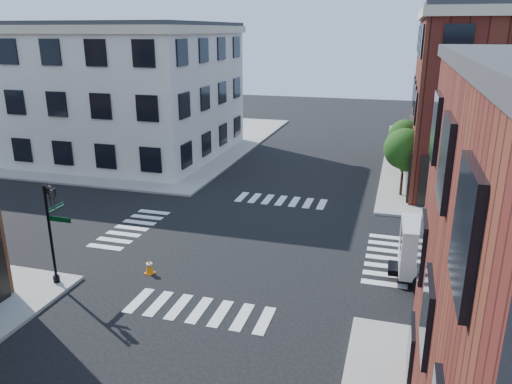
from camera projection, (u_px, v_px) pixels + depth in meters
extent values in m
plane|color=black|center=(250.00, 242.00, 26.31)|extent=(120.00, 120.00, 0.00)
cube|color=gray|center=(113.00, 139.00, 51.03)|extent=(30.00, 30.00, 0.15)
cube|color=silver|center=(97.00, 91.00, 44.25)|extent=(22.00, 16.00, 11.00)
cylinder|color=black|center=(401.00, 184.00, 33.17)|extent=(0.18, 0.18, 1.47)
cylinder|color=black|center=(402.00, 174.00, 32.95)|extent=(0.12, 0.12, 1.47)
sphere|color=#13350E|center=(405.00, 149.00, 32.43)|extent=(2.69, 2.69, 2.69)
sphere|color=#13350E|center=(408.00, 158.00, 32.44)|extent=(1.85, 1.85, 1.85)
cylinder|color=black|center=(402.00, 163.00, 38.67)|extent=(0.18, 0.18, 1.33)
cylinder|color=black|center=(403.00, 155.00, 38.47)|extent=(0.12, 0.12, 1.33)
sphere|color=#13350E|center=(405.00, 136.00, 38.00)|extent=(2.43, 2.43, 2.43)
sphere|color=#13350E|center=(408.00, 142.00, 37.99)|extent=(1.67, 1.67, 1.67)
cylinder|color=black|center=(51.00, 237.00, 21.19)|extent=(0.12, 0.12, 4.60)
cylinder|color=black|center=(57.00, 279.00, 21.81)|extent=(0.28, 0.28, 0.30)
cube|color=#053819|center=(59.00, 219.00, 20.78)|extent=(1.10, 0.03, 0.22)
cube|color=#053819|center=(56.00, 208.00, 21.35)|extent=(0.03, 1.10, 0.22)
imported|color=black|center=(55.00, 201.00, 20.69)|extent=(0.22, 0.18, 1.10)
imported|color=black|center=(49.00, 198.00, 21.04)|extent=(0.18, 0.22, 1.10)
cube|color=silver|center=(426.00, 248.00, 21.60)|extent=(2.26, 2.68, 2.17)
cube|color=black|center=(402.00, 237.00, 21.72)|extent=(0.18, 2.07, 0.98)
cube|color=black|center=(493.00, 279.00, 21.28)|extent=(8.73, 1.37, 0.27)
cylinder|color=black|center=(425.00, 284.00, 20.90)|extent=(1.10, 0.42, 1.09)
cylinder|color=black|center=(422.00, 260.00, 23.00)|extent=(1.10, 0.42, 1.09)
cube|color=orange|center=(150.00, 273.00, 22.95)|extent=(0.50, 0.50, 0.04)
cone|color=orange|center=(149.00, 266.00, 22.84)|extent=(0.47, 0.47, 0.73)
cylinder|color=white|center=(149.00, 264.00, 22.81)|extent=(0.28, 0.28, 0.08)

